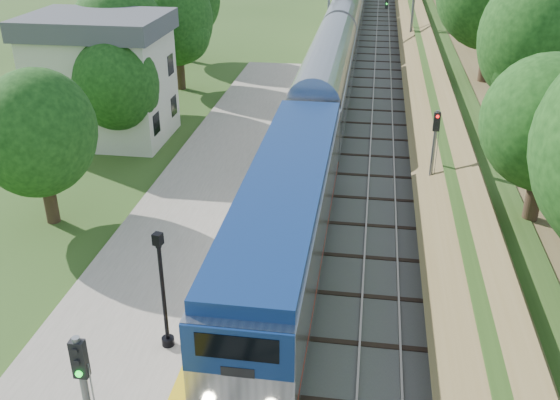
# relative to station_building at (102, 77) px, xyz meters

# --- Properties ---
(trackbed) EXTENTS (9.50, 170.00, 0.28)m
(trackbed) POSITION_rel_station_building_xyz_m (16.00, 30.00, -4.02)
(trackbed) COLOR #4C4944
(trackbed) RESTS_ON ground
(platform) EXTENTS (6.40, 68.00, 0.38)m
(platform) POSITION_rel_station_building_xyz_m (8.80, -14.00, -3.90)
(platform) COLOR gray
(platform) RESTS_ON ground
(yellow_stripe) EXTENTS (0.55, 68.00, 0.01)m
(yellow_stripe) POSITION_rel_station_building_xyz_m (11.65, -14.00, -3.70)
(yellow_stripe) COLOR gold
(yellow_stripe) RESTS_ON platform
(embankment) EXTENTS (10.64, 170.00, 11.70)m
(embankment) POSITION_rel_station_building_xyz_m (24.35, 30.00, -2.14)
(embankment) COLOR brown
(embankment) RESTS_ON ground
(station_building) EXTENTS (8.60, 6.60, 8.00)m
(station_building) POSITION_rel_station_building_xyz_m (0.00, 0.00, 0.00)
(station_building) COLOR beige
(station_building) RESTS_ON ground
(signal_gantry) EXTENTS (8.40, 0.38, 6.20)m
(signal_gantry) POSITION_rel_station_building_xyz_m (16.47, 24.99, 0.73)
(signal_gantry) COLOR slate
(signal_gantry) RESTS_ON ground
(trees_behind_platform) EXTENTS (7.82, 53.32, 7.21)m
(trees_behind_platform) POSITION_rel_station_building_xyz_m (2.83, -9.33, 0.44)
(trees_behind_platform) COLOR #332316
(trees_behind_platform) RESTS_ON ground
(train) EXTENTS (3.16, 126.52, 4.64)m
(train) POSITION_rel_station_building_xyz_m (14.00, 37.90, -1.72)
(train) COLOR black
(train) RESTS_ON trackbed
(lamppost_far) EXTENTS (0.45, 0.45, 4.51)m
(lamppost_far) POSITION_rel_station_building_xyz_m (10.57, -20.35, -1.70)
(lamppost_far) COLOR black
(lamppost_far) RESTS_ON platform
(signal_farside) EXTENTS (0.31, 0.24, 5.58)m
(signal_farside) POSITION_rel_station_building_xyz_m (20.20, -8.71, -0.56)
(signal_farside) COLOR slate
(signal_farside) RESTS_ON ground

